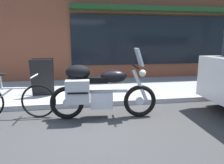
% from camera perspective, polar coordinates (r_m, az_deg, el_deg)
% --- Properties ---
extents(ground_plane, '(80.00, 80.00, 0.00)m').
position_cam_1_polar(ground_plane, '(4.04, -5.30, -11.48)').
color(ground_plane, '#3C3C3C').
extents(touring_motorcycle, '(2.15, 0.62, 1.41)m').
position_cam_1_polar(touring_motorcycle, '(4.15, -3.98, -1.94)').
color(touring_motorcycle, black).
rests_on(touring_motorcycle, ground_plane).
extents(parked_bicycle, '(1.71, 0.48, 0.94)m').
position_cam_1_polar(parked_bicycle, '(4.66, -25.51, -4.51)').
color(parked_bicycle, black).
rests_on(parked_bicycle, ground_plane).
extents(sandwich_board_sign, '(0.55, 0.42, 0.96)m').
position_cam_1_polar(sandwich_board_sign, '(5.77, -18.37, 1.22)').
color(sandwich_board_sign, black).
rests_on(sandwich_board_sign, sidewalk_curb).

